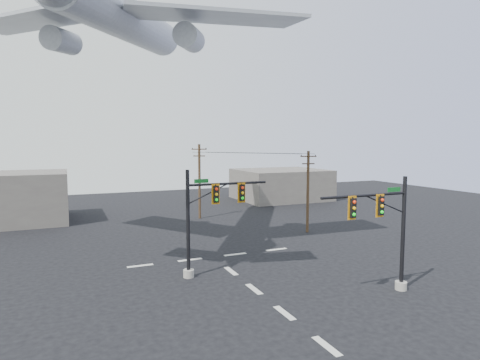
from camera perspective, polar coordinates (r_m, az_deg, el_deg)
name	(u,v)px	position (r m, az deg, el deg)	size (l,w,h in m)	color
ground	(284,313)	(23.85, 6.34, -18.29)	(120.00, 120.00, 0.00)	black
lane_markings	(246,282)	(28.27, 0.81, -14.37)	(14.00, 21.20, 0.01)	beige
signal_mast_near	(387,232)	(26.99, 20.22, -6.94)	(6.73, 0.82, 7.42)	#99958B
signal_mast_far	(206,220)	(28.83, -4.92, -5.64)	(6.44, 0.84, 7.67)	#99958B
utility_pole_a	(308,190)	(43.01, 9.63, -1.41)	(1.70, 0.58, 8.67)	#432F1C
utility_pole_b	(199,180)	(50.36, -5.79, 0.03)	(1.81, 0.79, 9.34)	#432F1C
power_lines	(249,153)	(46.02, 1.31, 3.87)	(9.82, 12.02, 0.03)	black
airliner	(126,19)	(37.65, -15.97, 21.10)	(27.49, 30.04, 8.43)	#ADB1BA
building_right	(281,184)	(67.87, 5.80, -0.62)	(14.00, 12.00, 5.00)	#66615A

